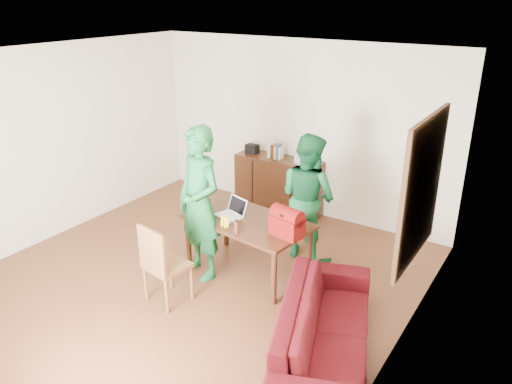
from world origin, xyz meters
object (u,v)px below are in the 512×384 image
Objects in this scene: person_far at (308,197)px; person_near at (200,204)px; laptop at (228,214)px; chair at (167,279)px; sofa at (325,329)px; red_bag at (287,225)px; table at (247,226)px; bottle at (237,227)px.

person_near is at bearing 69.34° from person_far.
person_near is at bearing -109.34° from laptop.
chair reaches higher than laptop.
laptop is 0.17× the size of sofa.
person_far is at bearing 112.94° from red_bag.
red_bag is 1.32m from sofa.
person_near reaches higher than person_far.
laptop is at bearing 89.23° from chair.
chair is 2.58× the size of red_bag.
person_far reaches higher than chair.
person_near is 1.11m from red_bag.
sofa is at bearing -24.51° from table.
bottle is at bearing 61.07° from chair.
chair is 2.64× the size of laptop.
laptop is (-0.67, -0.85, -0.08)m from person_far.
laptop is at bearing 70.73° from person_near.
red_bag is (1.03, 0.92, 0.58)m from chair.
red_bag reaches higher than chair.
red_bag is (0.62, -0.11, 0.23)m from table.
bottle is 0.58m from red_bag.
person_far is (0.43, 0.78, 0.21)m from table.
chair is 0.99m from bottle.
table is 0.28m from laptop.
bottle is 0.08× the size of sofa.
person_far is at bearing 74.40° from chair.
laptop is (0.21, 0.29, -0.19)m from person_near.
person_near is at bearing -135.56° from table.
person_far reaches higher than table.
person_far is 1.08m from laptop.
person_far is at bearing 68.01° from table.
table is 0.43m from bottle.
red_bag is at bearing 27.09° from bottle.
sofa is at bearing -9.19° from laptop.
sofa is (1.97, -0.56, -0.65)m from person_near.
laptop is 0.47m from bottle.
person_far is (0.84, 1.82, 0.57)m from chair.
sofa is (1.41, -0.53, -0.50)m from bottle.
chair is 1.50m from red_bag.
person_near reaches higher than laptop.
sofa is at bearing 139.70° from person_far.
red_bag is (0.52, 0.26, 0.05)m from bottle.
laptop is 2.15× the size of bottle.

